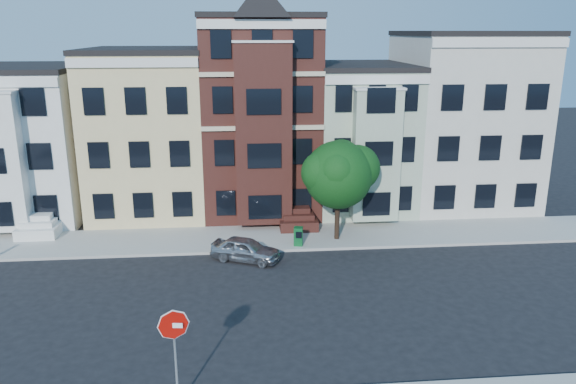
{
  "coord_description": "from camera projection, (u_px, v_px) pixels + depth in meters",
  "views": [
    {
      "loc": [
        -1.43,
        -21.61,
        11.32
      ],
      "look_at": [
        0.79,
        2.96,
        4.2
      ],
      "focal_mm": 35.0,
      "sensor_mm": 36.0,
      "label": 1
    }
  ],
  "objects": [
    {
      "name": "ground",
      "position": [
        276.0,
        306.0,
        23.94
      ],
      "size": [
        120.0,
        120.0,
        0.0
      ],
      "primitive_type": "plane",
      "color": "black"
    },
    {
      "name": "house_green",
      "position": [
        358.0,
        137.0,
        37.13
      ],
      "size": [
        6.0,
        9.0,
        9.0
      ],
      "primitive_type": "cube",
      "color": "#A7B79C",
      "rests_on": "ground"
    },
    {
      "name": "parked_car",
      "position": [
        246.0,
        249.0,
        28.53
      ],
      "size": [
        3.83,
        2.75,
        1.21
      ],
      "primitive_type": "imported",
      "rotation": [
        0.0,
        0.0,
        1.15
      ],
      "color": "#A2A4AA",
      "rests_on": "ground"
    },
    {
      "name": "far_sidewalk",
      "position": [
        266.0,
        238.0,
        31.58
      ],
      "size": [
        60.0,
        4.0,
        0.15
      ],
      "primitive_type": "cube",
      "color": "#9E9B93",
      "rests_on": "ground"
    },
    {
      "name": "house_yellow",
      "position": [
        151.0,
        133.0,
        35.83
      ],
      "size": [
        7.0,
        9.0,
        10.0
      ],
      "primitive_type": "cube",
      "color": "beige",
      "rests_on": "ground"
    },
    {
      "name": "stop_sign",
      "position": [
        175.0,
        351.0,
        17.08
      ],
      "size": [
        0.99,
        0.25,
        3.57
      ],
      "primitive_type": null,
      "rotation": [
        0.0,
        0.0,
        -0.12
      ],
      "color": "#A60A04",
      "rests_on": "near_sidewalk"
    },
    {
      "name": "street_tree",
      "position": [
        338.0,
        179.0,
        30.35
      ],
      "size": [
        6.23,
        6.23,
        6.83
      ],
      "primitive_type": null,
      "rotation": [
        0.0,
        0.0,
        0.06
      ],
      "color": "#154B17",
      "rests_on": "far_sidewalk"
    },
    {
      "name": "house_brown",
      "position": [
        260.0,
        116.0,
        36.16
      ],
      "size": [
        7.0,
        9.0,
        12.0
      ],
      "primitive_type": "cube",
      "color": "#391813",
      "rests_on": "ground"
    },
    {
      "name": "house_cream",
      "position": [
        462.0,
        121.0,
        37.46
      ],
      "size": [
        8.0,
        9.0,
        11.0
      ],
      "primitive_type": "cube",
      "color": "beige",
      "rests_on": "ground"
    },
    {
      "name": "house_white",
      "position": [
        22.0,
        143.0,
        35.28
      ],
      "size": [
        8.0,
        9.0,
        9.0
      ],
      "primitive_type": "cube",
      "color": "white",
      "rests_on": "ground"
    },
    {
      "name": "newspaper_box",
      "position": [
        298.0,
        236.0,
        30.18
      ],
      "size": [
        0.53,
        0.49,
        1.02
      ],
      "primitive_type": "cube",
      "rotation": [
        0.0,
        0.0,
        -0.2
      ],
      "color": "#0D5725",
      "rests_on": "far_sidewalk"
    }
  ]
}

